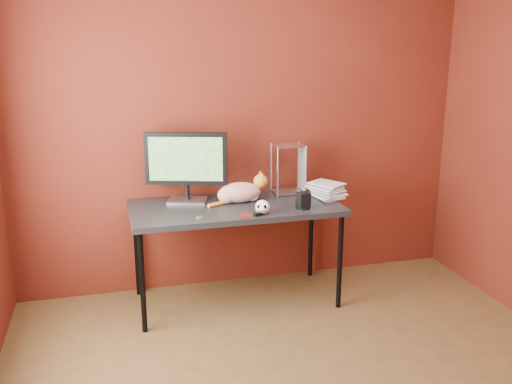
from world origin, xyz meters
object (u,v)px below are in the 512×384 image
object	(u,v)px
desk	(235,212)
speaker	(303,201)
monitor	(186,164)
cat	(240,192)
skull_mug	(262,207)
book_stack	(320,117)

from	to	relation	value
desk	speaker	world-z (taller)	speaker
monitor	speaker	xyz separation A→B (m)	(0.76, -0.38, -0.23)
desk	speaker	size ratio (longest dim) A/B	12.88
cat	speaker	bearing A→B (deg)	-36.19
cat	speaker	world-z (taller)	cat
skull_mug	speaker	distance (m)	0.32
desk	skull_mug	xyz separation A→B (m)	(0.13, -0.26, 0.10)
cat	speaker	size ratio (longest dim) A/B	3.98
desk	monitor	world-z (taller)	monitor
cat	monitor	bearing A→B (deg)	163.01
desk	cat	distance (m)	0.15
speaker	desk	bearing A→B (deg)	141.65
desk	book_stack	bearing A→B (deg)	0.50
monitor	skull_mug	xyz separation A→B (m)	(0.45, -0.43, -0.24)
cat	skull_mug	distance (m)	0.33
desk	book_stack	distance (m)	0.91
monitor	cat	distance (m)	0.44
cat	book_stack	size ratio (longest dim) A/B	0.38
desk	monitor	size ratio (longest dim) A/B	2.59
skull_mug	book_stack	distance (m)	0.80
speaker	book_stack	xyz separation A→B (m)	(0.19, 0.21, 0.56)
desk	skull_mug	size ratio (longest dim) A/B	14.01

